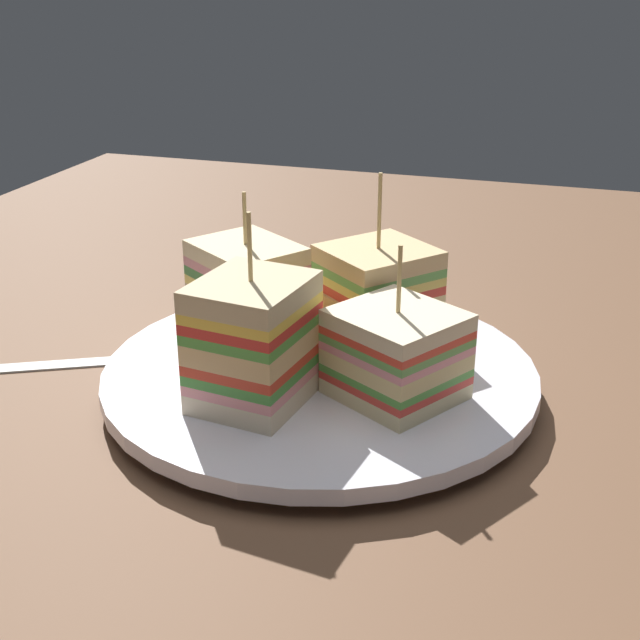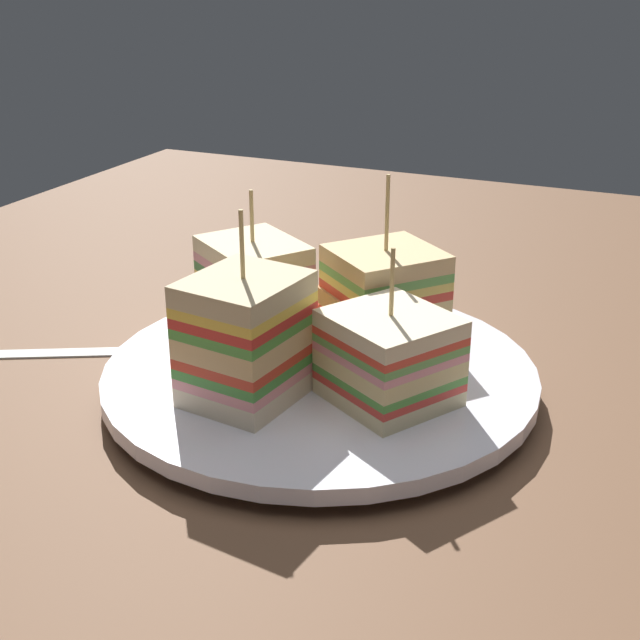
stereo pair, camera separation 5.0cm
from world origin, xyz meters
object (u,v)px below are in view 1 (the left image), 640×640
at_px(plate, 320,376).
at_px(sandwich_wedge_0, 377,294).
at_px(sandwich_wedge_3, 396,354).
at_px(sandwich_wedge_2, 253,342).
at_px(chip_pile, 319,350).
at_px(sandwich_wedge_1, 248,295).

bearing_deg(plate, sandwich_wedge_0, -22.96).
bearing_deg(sandwich_wedge_3, sandwich_wedge_0, -37.34).
bearing_deg(sandwich_wedge_2, chip_pile, -14.82).
xyz_separation_m(sandwich_wedge_2, chip_pile, (0.05, -0.02, -0.02)).
xyz_separation_m(sandwich_wedge_1, sandwich_wedge_2, (-0.07, -0.03, 0.00)).
distance_m(sandwich_wedge_1, chip_pile, 0.06).
bearing_deg(sandwich_wedge_1, sandwich_wedge_0, 58.71).
bearing_deg(plate, sandwich_wedge_2, 156.69).
bearing_deg(sandwich_wedge_1, sandwich_wedge_3, 13.60).
xyz_separation_m(sandwich_wedge_0, sandwich_wedge_3, (-0.07, -0.03, -0.01)).
distance_m(plate, sandwich_wedge_3, 0.06).
bearing_deg(sandwich_wedge_0, sandwich_wedge_2, 16.52).
bearing_deg(sandwich_wedge_1, plate, 16.00).
bearing_deg(chip_pile, sandwich_wedge_0, -23.76).
bearing_deg(sandwich_wedge_0, sandwich_wedge_3, 61.54).
bearing_deg(sandwich_wedge_2, sandwich_wedge_3, -60.58).
height_order(plate, chip_pile, chip_pile).
bearing_deg(sandwich_wedge_3, chip_pile, 7.75).
xyz_separation_m(plate, sandwich_wedge_3, (-0.02, -0.05, 0.03)).
distance_m(sandwich_wedge_0, sandwich_wedge_1, 0.08).
height_order(sandwich_wedge_0, sandwich_wedge_2, same).
distance_m(sandwich_wedge_2, sandwich_wedge_3, 0.08).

